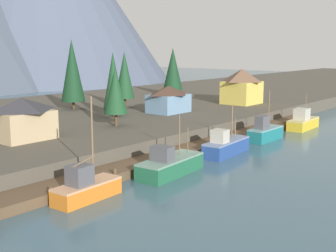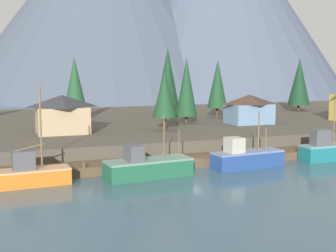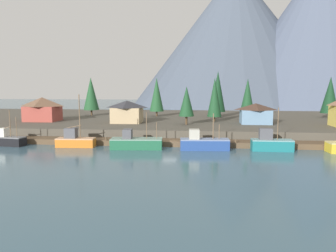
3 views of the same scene
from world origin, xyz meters
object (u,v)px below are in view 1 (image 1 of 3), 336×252
(fishing_boat_blue, at_px, (226,146))
(fishing_boat_yellow, at_px, (303,122))
(house_yellow, at_px, (242,86))
(fishing_boat_teal, at_px, (265,132))
(fishing_boat_green, at_px, (170,165))
(house_blue, at_px, (168,99))
(conifer_back_right, at_px, (115,91))
(conifer_near_right, at_px, (113,81))
(house_tan, at_px, (22,118))
(conifer_mid_left, at_px, (125,75))
(fishing_boat_orange, at_px, (86,188))
(conifer_near_left, at_px, (173,69))
(conifer_back_left, at_px, (72,70))

(fishing_boat_blue, xyz_separation_m, fishing_boat_yellow, (24.74, 0.05, 0.07))
(house_yellow, bearing_deg, fishing_boat_teal, -141.29)
(fishing_boat_green, relative_size, house_yellow, 1.28)
(house_blue, bearing_deg, house_yellow, -10.24)
(house_yellow, height_order, conifer_back_right, conifer_back_right)
(house_yellow, height_order, conifer_near_right, conifer_near_right)
(house_tan, bearing_deg, conifer_near_right, 13.99)
(house_yellow, bearing_deg, house_tan, 177.08)
(fishing_boat_green, relative_size, house_tan, 1.30)
(fishing_boat_yellow, relative_size, house_tan, 1.13)
(house_tan, bearing_deg, house_yellow, -2.92)
(fishing_boat_blue, bearing_deg, conifer_mid_left, 64.49)
(fishing_boat_orange, distance_m, fishing_boat_blue, 23.59)
(fishing_boat_green, xyz_separation_m, house_yellow, (43.38, 16.57, 5.02))
(fishing_boat_orange, distance_m, house_tan, 19.68)
(fishing_boat_blue, bearing_deg, conifer_back_right, 98.40)
(conifer_near_right, relative_size, conifer_mid_left, 1.01)
(fishing_boat_yellow, relative_size, conifer_back_right, 0.95)
(conifer_back_right, bearing_deg, fishing_boat_yellow, -30.10)
(fishing_boat_green, xyz_separation_m, fishing_boat_teal, (23.69, 0.79, 0.16))
(conifer_near_right, bearing_deg, house_tan, -166.01)
(fishing_boat_teal, height_order, house_yellow, house_yellow)
(fishing_boat_blue, distance_m, conifer_back_right, 18.27)
(house_tan, xyz_separation_m, conifer_near_left, (52.90, 18.43, 3.60))
(fishing_boat_green, bearing_deg, house_blue, 34.72)
(fishing_boat_yellow, bearing_deg, conifer_near_right, 130.07)
(house_yellow, xyz_separation_m, conifer_near_left, (3.44, 20.95, 2.66))
(conifer_mid_left, bearing_deg, conifer_near_right, -145.06)
(fishing_boat_orange, bearing_deg, fishing_boat_green, -6.50)
(fishing_boat_orange, xyz_separation_m, fishing_boat_blue, (23.59, -0.24, -0.02))
(fishing_boat_teal, relative_size, house_blue, 1.05)
(fishing_boat_yellow, xyz_separation_m, conifer_near_left, (10.04, 37.10, 7.54))
(conifer_near_left, height_order, conifer_near_right, conifer_near_left)
(house_tan, bearing_deg, conifer_near_left, 19.21)
(fishing_boat_blue, relative_size, conifer_back_right, 1.01)
(fishing_boat_yellow, relative_size, conifer_mid_left, 0.76)
(conifer_near_right, bearing_deg, fishing_boat_green, -121.25)
(conifer_mid_left, bearing_deg, fishing_boat_green, -127.70)
(fishing_boat_green, height_order, conifer_mid_left, conifer_mid_left)
(fishing_boat_green, bearing_deg, house_yellow, 15.80)
(fishing_boat_orange, relative_size, conifer_back_left, 0.75)
(conifer_back_left, distance_m, conifer_back_right, 21.17)
(fishing_boat_teal, bearing_deg, conifer_near_right, 110.80)
(fishing_boat_green, distance_m, conifer_near_left, 60.49)
(house_tan, relative_size, conifer_near_left, 0.64)
(conifer_near_right, height_order, conifer_back_left, conifer_back_left)
(house_blue, distance_m, conifer_back_left, 18.94)
(fishing_boat_green, distance_m, conifer_back_right, 19.99)
(conifer_near_right, distance_m, conifer_back_right, 9.82)
(conifer_near_right, bearing_deg, house_yellow, -15.05)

